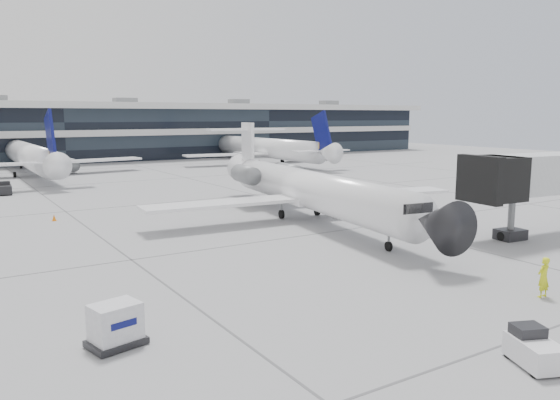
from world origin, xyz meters
TOP-DOWN VIEW (x-y plane):
  - ground at (0.00, 0.00)m, footprint 220.00×220.00m
  - terminal at (0.00, 82.00)m, footprint 170.00×22.00m
  - bg_jet_center at (-8.00, 55.00)m, footprint 32.00×40.00m
  - bg_jet_right at (32.00, 55.00)m, footprint 32.00×40.00m
  - regional_jet at (6.55, 5.07)m, footprint 27.71×34.57m
  - ramp_worker at (4.85, -17.45)m, footprint 0.73×0.48m
  - baggage_tug at (-2.26, -21.62)m, footprint 1.93×2.39m
  - cargo_uld at (-14.29, -12.15)m, footprint 2.29×1.90m
  - traffic_cone at (-11.69, 15.80)m, footprint 0.49×0.49m
  - far_tug at (-13.49, 35.07)m, footprint 1.49×2.35m

SIDE VIEW (x-z plane):
  - ground at x=0.00m, z-range 0.00..0.00m
  - bg_jet_center at x=-8.00m, z-range -4.80..4.80m
  - bg_jet_right at x=32.00m, z-range -4.80..4.80m
  - traffic_cone at x=-11.69m, z-range -0.01..0.53m
  - baggage_tug at x=-2.26m, z-range -0.07..1.26m
  - far_tug at x=-13.49m, z-range -0.07..1.37m
  - cargo_uld at x=-14.29m, z-range 0.00..1.65m
  - ramp_worker at x=4.85m, z-range 0.00..2.00m
  - regional_jet at x=6.55m, z-range -1.27..6.72m
  - terminal at x=0.00m, z-range 0.00..10.00m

